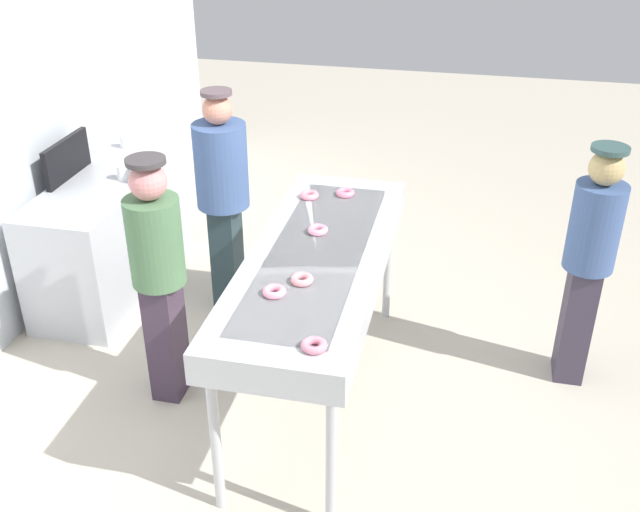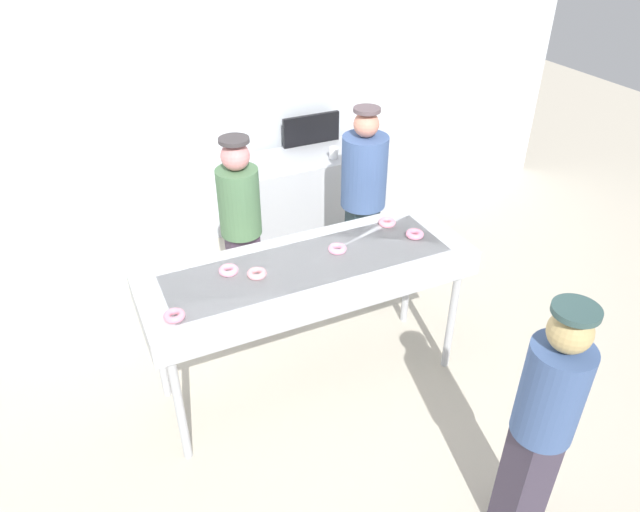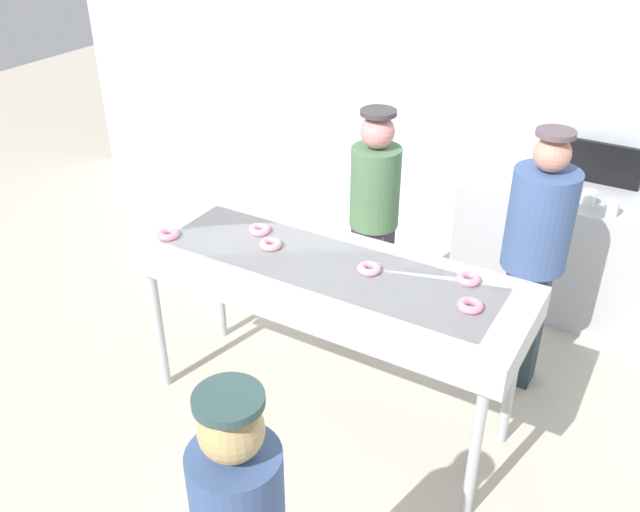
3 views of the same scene
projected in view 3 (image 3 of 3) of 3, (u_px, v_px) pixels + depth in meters
name	position (u px, v px, depth m)	size (l,w,h in m)	color
ground_plane	(325.00, 410.00, 4.21)	(16.00, 16.00, 0.00)	beige
back_wall	(480.00, 73.00, 5.16)	(8.00, 0.12, 3.02)	silver
fryer_conveyor	(326.00, 279.00, 3.73)	(2.20, 0.76, 1.04)	#B7BABF
strawberry_donut_0	(260.00, 230.00, 3.97)	(0.12, 0.12, 0.04)	pink
strawberry_donut_1	(270.00, 244.00, 3.82)	(0.12, 0.12, 0.04)	pink
strawberry_donut_2	(468.00, 279.00, 3.52)	(0.12, 0.12, 0.04)	pink
strawberry_donut_3	(369.00, 268.00, 3.60)	(0.12, 0.12, 0.04)	pink
strawberry_donut_4	(168.00, 234.00, 3.92)	(0.12, 0.12, 0.04)	pink
strawberry_donut_5	(470.00, 305.00, 3.31)	(0.12, 0.12, 0.04)	pink
worker_baker	(374.00, 214.00, 4.51)	(0.32, 0.32, 1.60)	#3B2C3D
worker_assistant	(535.00, 246.00, 3.99)	(0.37, 0.37, 1.67)	#213237
prep_counter	(573.00, 253.00, 4.94)	(1.61, 0.63, 0.91)	#B7BABF
paper_cup_0	(589.00, 199.00, 4.54)	(0.09, 0.09, 0.11)	white
paper_cup_1	(611.00, 209.00, 4.42)	(0.09, 0.09, 0.11)	white
menu_display	(598.00, 163.00, 4.83)	(0.59, 0.04, 0.29)	black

